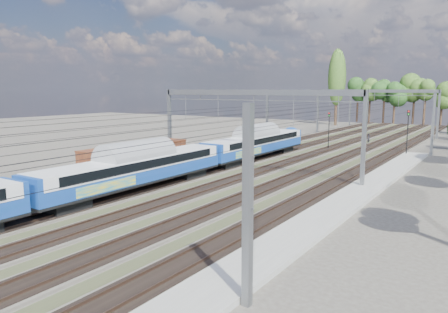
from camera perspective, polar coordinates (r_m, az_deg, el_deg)
The scene contains 10 objects.
track_bed at distance 60.00m, azimuth 10.88°, elevation 0.06°, with size 21.00×130.00×0.34m.
platform at distance 32.91m, azimuth 13.59°, elevation -7.12°, with size 3.00×70.00×0.30m, color gray.
catenary at distance 66.45m, azimuth 13.85°, elevation 6.25°, with size 25.65×130.00×9.00m.
tree_belt at distance 106.29m, azimuth 24.75°, elevation 7.82°, with size 39.33×101.77×12.41m.
poplar at distance 114.11m, azimuth 14.54°, elevation 9.93°, with size 4.40×4.40×19.04m.
emu_train at distance 38.44m, azimuth -11.86°, elevation -0.95°, with size 3.08×65.15×4.51m.
freight_boxcar at distance 45.24m, azimuth -11.32°, elevation -0.27°, with size 2.69×13.00×3.35m.
worker at distance 77.18m, azimuth 18.38°, elevation 2.23°, with size 0.61×0.40×1.67m, color black.
signal_near at distance 67.26m, azimuth 13.55°, elevation 3.87°, with size 0.40×0.36×5.64m.
signal_far at distance 64.65m, azimuth 22.88°, elevation 3.58°, with size 0.45×0.42×6.24m.
Camera 1 is at (22.42, -9.93, 9.02)m, focal length 35.00 mm.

